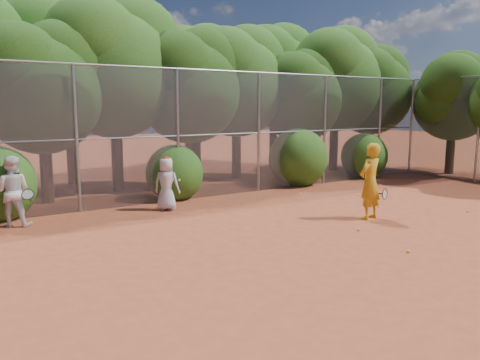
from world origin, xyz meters
TOP-DOWN VIEW (x-y plane):
  - ground at (0.00, 0.00)m, footprint 80.00×80.00m
  - fence_back at (-0.12, 6.00)m, footprint 20.05×0.09m
  - fence_side at (10.00, 3.00)m, footprint 0.09×6.09m
  - tree_2 at (-4.45, 7.83)m, footprint 3.99×3.47m
  - tree_3 at (-1.94, 8.84)m, footprint 4.89×4.26m
  - tree_4 at (0.55, 8.24)m, footprint 4.19×3.64m
  - tree_5 at (3.06, 9.04)m, footprint 4.51×3.92m
  - tree_6 at (5.55, 8.03)m, footprint 3.86×3.36m
  - tree_7 at (8.06, 8.64)m, footprint 4.77×4.14m
  - tree_8 at (10.05, 8.34)m, footprint 4.25×3.70m
  - tree_10 at (-2.93, 11.05)m, footprint 5.15×4.48m
  - tree_11 at (2.06, 10.64)m, footprint 4.64×4.03m
  - tree_12 at (6.56, 11.24)m, footprint 5.02×4.37m
  - tree_13 at (11.45, 5.03)m, footprint 3.86×3.36m
  - bush_1 at (-1.00, 6.30)m, footprint 1.80×1.80m
  - bush_2 at (4.00, 6.30)m, footprint 2.20×2.20m
  - bush_3 at (7.50, 6.30)m, footprint 1.90×1.90m
  - player_yellow at (2.08, 1.13)m, footprint 0.90×0.60m
  - player_teen at (-1.88, 4.92)m, footprint 0.85×0.85m
  - player_white at (-5.75, 5.29)m, footprint 1.03×0.94m
  - ball_0 at (3.35, 1.88)m, footprint 0.07×0.07m
  - ball_1 at (4.16, 3.43)m, footprint 0.07×0.07m
  - ball_2 at (0.54, -1.30)m, footprint 0.07×0.07m
  - ball_3 at (4.97, 0.18)m, footprint 0.07×0.07m
  - ball_4 at (0.95, 0.41)m, footprint 0.07×0.07m
  - ball_5 at (2.77, 4.66)m, footprint 0.07×0.07m

SIDE VIEW (x-z plane):
  - ground at x=0.00m, z-range 0.00..0.00m
  - ball_0 at x=3.35m, z-range 0.00..0.07m
  - ball_1 at x=4.16m, z-range 0.00..0.07m
  - ball_2 at x=0.54m, z-range 0.00..0.07m
  - ball_3 at x=4.97m, z-range 0.00..0.07m
  - ball_4 at x=0.95m, z-range 0.00..0.07m
  - ball_5 at x=2.77m, z-range 0.00..0.07m
  - player_teen at x=-1.88m, z-range 0.00..1.52m
  - player_white at x=-5.75m, z-range 0.00..1.72m
  - bush_1 at x=-1.00m, z-range 0.00..1.80m
  - bush_3 at x=7.50m, z-range 0.00..1.90m
  - player_yellow at x=2.08m, z-range 0.00..1.97m
  - bush_2 at x=4.00m, z-range 0.00..2.20m
  - fence_side at x=10.00m, z-range 0.04..4.06m
  - fence_back at x=-0.12m, z-range 0.04..4.06m
  - tree_6 at x=5.55m, z-range 0.82..6.11m
  - tree_13 at x=11.45m, z-range 0.82..6.11m
  - tree_2 at x=-4.45m, z-range 0.85..6.32m
  - tree_4 at x=0.55m, z-range 0.89..6.62m
  - tree_8 at x=10.05m, z-range 0.91..6.73m
  - tree_5 at x=3.06m, z-range 0.96..7.13m
  - tree_11 at x=2.06m, z-range 0.99..7.34m
  - tree_7 at x=8.06m, z-range 1.02..7.54m
  - tree_3 at x=-1.94m, z-range 1.04..7.75m
  - tree_12 at x=6.56m, z-range 1.07..7.95m
  - tree_10 at x=-2.93m, z-range 1.10..8.16m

